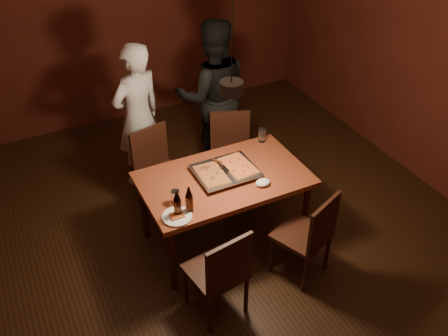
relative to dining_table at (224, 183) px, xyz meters
name	(u,v)px	position (x,y,z in m)	size (l,w,h in m)	color
room_shell	(231,128)	(-0.05, -0.23, 0.72)	(6.00, 6.00, 6.00)	#331D0E
dining_table	(224,183)	(0.00, 0.00, 0.00)	(1.50, 0.90, 0.75)	brown
chair_far_left	(156,163)	(-0.38, 0.78, -0.14)	(0.51, 0.51, 0.49)	#38190F
chair_far_right	(231,146)	(0.44, 0.72, -0.14)	(0.55, 0.55, 0.49)	#38190F
chair_near_left	(222,268)	(-0.42, -0.80, -0.14)	(0.48, 0.48, 0.49)	#38190F
chair_near_right	(311,230)	(0.45, -0.75, -0.14)	(0.55, 0.55, 0.49)	#38190F
pizza_tray	(226,172)	(0.03, 0.03, 0.10)	(0.55, 0.45, 0.05)	silver
pizza_meat	(212,174)	(-0.12, 0.02, 0.13)	(0.22, 0.36, 0.02)	maroon
pizza_cheese	(238,166)	(0.16, 0.03, 0.13)	(0.24, 0.38, 0.02)	gold
spatula	(226,168)	(0.04, 0.04, 0.14)	(0.09, 0.24, 0.04)	silver
beer_bottle_a	(177,204)	(-0.57, -0.30, 0.19)	(0.06, 0.06, 0.24)	black
beer_bottle_b	(189,200)	(-0.46, -0.30, 0.20)	(0.06, 0.06, 0.24)	black
water_glass_left	(176,197)	(-0.52, -0.14, 0.13)	(0.08, 0.08, 0.12)	silver
water_glass_right	(262,135)	(0.60, 0.37, 0.15)	(0.07, 0.07, 0.14)	silver
plate_slice	(177,217)	(-0.58, -0.32, 0.08)	(0.25, 0.25, 0.03)	white
napkin	(263,183)	(0.25, -0.26, 0.10)	(0.14, 0.10, 0.06)	white
diner_white	(138,117)	(-0.37, 1.28, 0.14)	(0.59, 0.39, 1.62)	silver
diner_dark	(213,95)	(0.49, 1.27, 0.19)	(0.84, 0.66, 1.73)	black
pendant_lamp	(231,87)	(-0.05, -0.23, 1.08)	(0.18, 0.18, 1.10)	black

